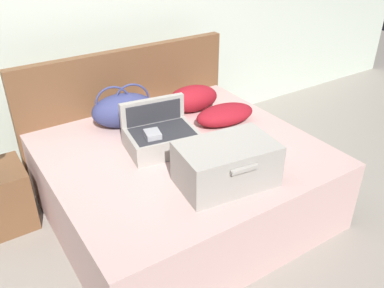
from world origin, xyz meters
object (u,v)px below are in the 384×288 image
at_px(duffel_bag, 124,110).
at_px(pillow_center_head, 225,115).
at_px(bed, 183,181).
at_px(hard_case_large, 226,164).
at_px(pillow_near_headboard, 193,98).
at_px(hard_case_medium, 161,136).

height_order(duffel_bag, pillow_center_head, duffel_bag).
xyz_separation_m(bed, hard_case_large, (0.01, -0.49, 0.41)).
bearing_deg(bed, duffel_bag, 108.64).
distance_m(hard_case_large, pillow_near_headboard, 1.06).
bearing_deg(hard_case_medium, pillow_center_head, 13.73).
distance_m(pillow_near_headboard, pillow_center_head, 0.35).
relative_size(hard_case_medium, duffel_bag, 0.97).
distance_m(bed, duffel_bag, 0.70).
distance_m(hard_case_large, hard_case_medium, 0.59).
relative_size(bed, hard_case_large, 2.92).
bearing_deg(hard_case_medium, duffel_bag, 106.86).
relative_size(duffel_bag, pillow_near_headboard, 1.23).
bearing_deg(bed, pillow_near_headboard, 50.04).
height_order(hard_case_medium, pillow_center_head, hard_case_medium).
relative_size(bed, duffel_bag, 3.42).
xyz_separation_m(hard_case_medium, pillow_near_headboard, (0.53, 0.40, 0.01)).
bearing_deg(pillow_near_headboard, hard_case_medium, -143.06).
distance_m(hard_case_medium, pillow_near_headboard, 0.66).
relative_size(hard_case_medium, pillow_near_headboard, 1.19).
height_order(hard_case_large, pillow_near_headboard, hard_case_large).
height_order(bed, hard_case_medium, hard_case_medium).
distance_m(hard_case_large, duffel_bag, 1.05).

